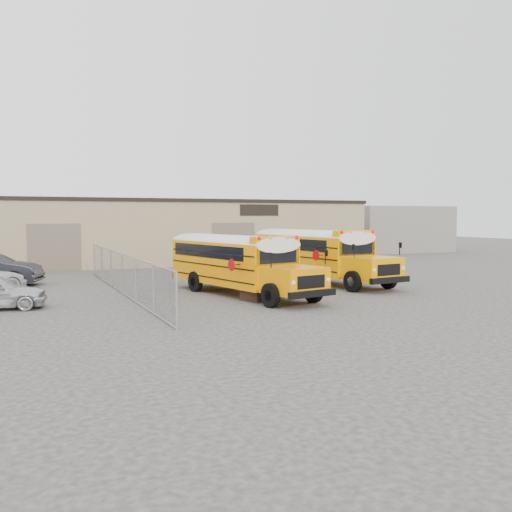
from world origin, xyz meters
name	(u,v)px	position (x,y,z in m)	size (l,w,h in m)	color
ground	(272,295)	(0.00, 0.00, 0.00)	(120.00, 120.00, 0.00)	#302E2C
warehouse	(161,230)	(0.00, 19.99, 2.37)	(30.20, 10.20, 4.67)	tan
chainlink_fence	(122,274)	(-6.00, 3.00, 0.90)	(0.07, 18.07, 1.81)	#93969B
distant_building_right	(388,229)	(24.00, 24.00, 2.20)	(10.00, 8.00, 4.40)	gray
school_bus_left	(178,253)	(-2.54, 6.12, 1.55)	(4.12, 9.43, 2.68)	#FF9500
school_bus_right	(258,246)	(3.30, 9.11, 1.62)	(3.78, 9.83, 2.81)	#FFA600
tarp_bundle	(258,280)	(-1.28, -1.31, 0.85)	(1.40, 1.34, 1.65)	black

